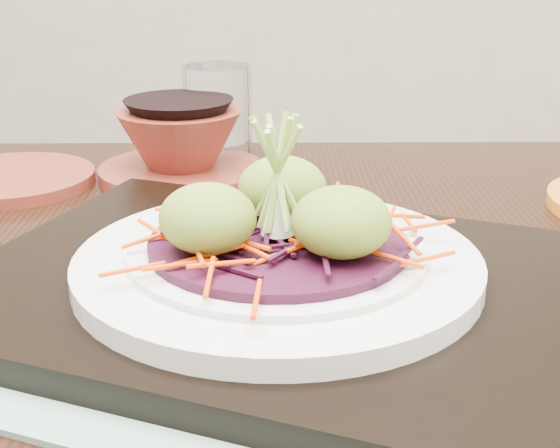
# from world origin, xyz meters

# --- Properties ---
(dining_table) EXTENTS (1.35, 0.97, 0.80)m
(dining_table) POSITION_xyz_m (0.10, 0.01, 0.70)
(dining_table) COLOR black
(dining_table) RESTS_ON ground
(placemat) EXTENTS (0.59, 0.51, 0.00)m
(placemat) POSITION_xyz_m (0.13, -0.02, 0.80)
(placemat) COLOR gray
(placemat) RESTS_ON dining_table
(serving_tray) EXTENTS (0.51, 0.43, 0.02)m
(serving_tray) POSITION_xyz_m (0.13, -0.02, 0.82)
(serving_tray) COLOR black
(serving_tray) RESTS_ON placemat
(white_plate) EXTENTS (0.28, 0.28, 0.02)m
(white_plate) POSITION_xyz_m (0.13, -0.02, 0.84)
(white_plate) COLOR silver
(white_plate) RESTS_ON serving_tray
(cabbage_bed) EXTENTS (0.18, 0.18, 0.01)m
(cabbage_bed) POSITION_xyz_m (0.13, -0.02, 0.85)
(cabbage_bed) COLOR #360A1E
(cabbage_bed) RESTS_ON white_plate
(carrot_julienne) EXTENTS (0.22, 0.22, 0.01)m
(carrot_julienne) POSITION_xyz_m (0.13, -0.02, 0.86)
(carrot_julienne) COLOR #E74004
(carrot_julienne) RESTS_ON cabbage_bed
(guacamole_scoops) EXTENTS (0.15, 0.14, 0.05)m
(guacamole_scoops) POSITION_xyz_m (0.13, -0.02, 0.87)
(guacamole_scoops) COLOR olive
(guacamole_scoops) RESTS_ON cabbage_bed
(scallion_garnish) EXTENTS (0.06, 0.06, 0.10)m
(scallion_garnish) POSITION_xyz_m (0.13, -0.02, 0.90)
(scallion_garnish) COLOR #90BB4A
(scallion_garnish) RESTS_ON cabbage_bed
(terracotta_side_plate) EXTENTS (0.19, 0.19, 0.01)m
(terracotta_side_plate) POSITION_xyz_m (-0.17, 0.24, 0.81)
(terracotta_side_plate) COLOR maroon
(terracotta_side_plate) RESTS_ON dining_table
(water_glass) EXTENTS (0.09, 0.09, 0.11)m
(water_glass) POSITION_xyz_m (0.03, 0.35, 0.86)
(water_glass) COLOR white
(water_glass) RESTS_ON dining_table
(terracotta_bowl_set) EXTENTS (0.19, 0.19, 0.07)m
(terracotta_bowl_set) POSITION_xyz_m (0.00, 0.28, 0.84)
(terracotta_bowl_set) COLOR maroon
(terracotta_bowl_set) RESTS_ON dining_table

